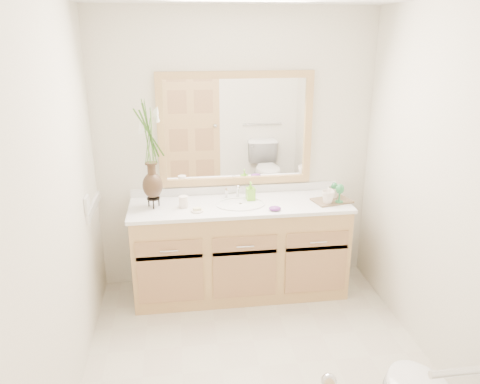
{
  "coord_description": "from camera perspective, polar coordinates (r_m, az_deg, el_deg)",
  "views": [
    {
      "loc": [
        -0.5,
        -2.62,
        2.2
      ],
      "look_at": [
        -0.05,
        0.65,
        1.06
      ],
      "focal_mm": 35.0,
      "sensor_mm": 36.0,
      "label": 1
    }
  ],
  "objects": [
    {
      "name": "tray",
      "position": [
        4.04,
        11.12,
        -1.03
      ],
      "size": [
        0.35,
        0.27,
        0.02
      ],
      "primitive_type": "cube",
      "rotation": [
        0.0,
        0.0,
        0.24
      ],
      "color": "brown",
      "rests_on": "counter"
    },
    {
      "name": "floor",
      "position": [
        3.46,
        2.44,
        -20.49
      ],
      "size": [
        2.6,
        2.6,
        0.0
      ],
      "primitive_type": "plane",
      "color": "beige",
      "rests_on": "ground"
    },
    {
      "name": "wall_front",
      "position": [
        1.73,
        10.93,
        -16.75
      ],
      "size": [
        2.4,
        0.02,
        2.4
      ],
      "primitive_type": "cube",
      "color": "white",
      "rests_on": "floor"
    },
    {
      "name": "flower_vase",
      "position": [
        3.75,
        -10.93,
        5.82
      ],
      "size": [
        0.19,
        0.19,
        0.79
      ],
      "rotation": [
        0.0,
        0.0,
        -0.38
      ],
      "color": "black",
      "rests_on": "counter"
    },
    {
      "name": "purple_dish",
      "position": [
        3.77,
        4.27,
        -2.01
      ],
      "size": [
        0.12,
        0.11,
        0.03
      ],
      "primitive_type": "ellipsoid",
      "rotation": [
        0.0,
        0.0,
        0.34
      ],
      "color": "#67297C",
      "rests_on": "counter"
    },
    {
      "name": "mirror",
      "position": [
        4.01,
        -0.51,
        7.62
      ],
      "size": [
        1.32,
        0.04,
        0.97
      ],
      "color": "white",
      "rests_on": "wall_back"
    },
    {
      "name": "tumbler",
      "position": [
        3.85,
        -6.91,
        -1.19
      ],
      "size": [
        0.07,
        0.07,
        0.1
      ],
      "primitive_type": "cylinder",
      "color": "white",
      "rests_on": "counter"
    },
    {
      "name": "mug_right",
      "position": [
        4.07,
        11.35,
        -0.0
      ],
      "size": [
        0.14,
        0.14,
        0.1
      ],
      "primitive_type": "imported",
      "rotation": [
        0.0,
        0.0,
        0.67
      ],
      "color": "white",
      "rests_on": "tray"
    },
    {
      "name": "mug_left",
      "position": [
        3.94,
        10.67,
        -0.54
      ],
      "size": [
        0.13,
        0.13,
        0.11
      ],
      "primitive_type": "imported",
      "rotation": [
        0.0,
        0.0,
        0.27
      ],
      "color": "white",
      "rests_on": "tray"
    },
    {
      "name": "goblet_back",
      "position": [
        4.09,
        11.44,
        0.59
      ],
      "size": [
        0.06,
        0.06,
        0.13
      ],
      "color": "#297B40",
      "rests_on": "tray"
    },
    {
      "name": "sink",
      "position": [
        3.92,
        0.04,
        -2.25
      ],
      "size": [
        0.38,
        0.34,
        0.23
      ],
      "color": "white",
      "rests_on": "counter"
    },
    {
      "name": "vanity",
      "position": [
        4.09,
        0.01,
        -7.07
      ],
      "size": [
        1.8,
        0.55,
        0.8
      ],
      "color": "tan",
      "rests_on": "floor"
    },
    {
      "name": "counter",
      "position": [
        3.92,
        0.01,
        -1.62
      ],
      "size": [
        1.84,
        0.57,
        0.03
      ],
      "primitive_type": "cube",
      "color": "white",
      "rests_on": "vanity"
    },
    {
      "name": "wall_left",
      "position": [
        2.89,
        -21.34,
        -2.58
      ],
      "size": [
        0.02,
        2.6,
        2.4
      ],
      "primitive_type": "cube",
      "color": "white",
      "rests_on": "floor"
    },
    {
      "name": "soap_dish",
      "position": [
        3.76,
        -5.24,
        -2.24
      ],
      "size": [
        0.1,
        0.1,
        0.03
      ],
      "color": "white",
      "rests_on": "counter"
    },
    {
      "name": "goblet_front",
      "position": [
        3.96,
        12.08,
        0.24
      ],
      "size": [
        0.07,
        0.07,
        0.16
      ],
      "color": "#297B40",
      "rests_on": "tray"
    },
    {
      "name": "wall_right",
      "position": [
        3.28,
        23.88,
        -0.41
      ],
      "size": [
        0.02,
        2.6,
        2.4
      ],
      "primitive_type": "cube",
      "color": "white",
      "rests_on": "floor"
    },
    {
      "name": "switch_plate",
      "position": [
        3.66,
        -18.15,
        -1.39
      ],
      "size": [
        0.02,
        0.12,
        0.12
      ],
      "primitive_type": "cube",
      "color": "white",
      "rests_on": "wall_left"
    },
    {
      "name": "wall_back",
      "position": [
        4.08,
        -0.54,
        4.86
      ],
      "size": [
        2.4,
        0.02,
        2.4
      ],
      "primitive_type": "cube",
      "color": "white",
      "rests_on": "floor"
    },
    {
      "name": "soap_bottle",
      "position": [
        3.98,
        1.29,
        0.03
      ],
      "size": [
        0.07,
        0.07,
        0.14
      ],
      "primitive_type": "imported",
      "rotation": [
        0.0,
        0.0,
        0.08
      ],
      "color": "#79CD30",
      "rests_on": "counter"
    }
  ]
}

